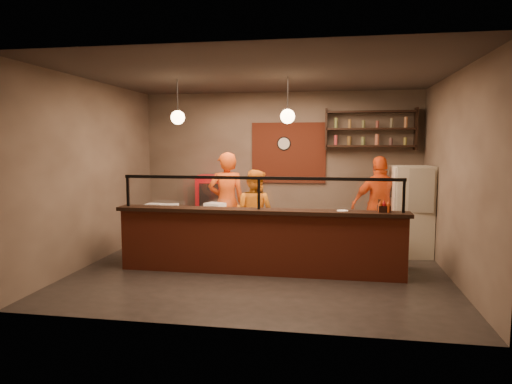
% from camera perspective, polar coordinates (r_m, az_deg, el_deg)
% --- Properties ---
extents(floor, '(6.00, 6.00, 0.00)m').
position_cam_1_polar(floor, '(7.79, 0.71, -9.59)').
color(floor, black).
rests_on(floor, ground).
extents(ceiling, '(6.00, 6.00, 0.00)m').
position_cam_1_polar(ceiling, '(7.58, 0.75, 14.40)').
color(ceiling, '#39312C').
rests_on(ceiling, wall_back).
extents(wall_back, '(6.00, 0.00, 6.00)m').
position_cam_1_polar(wall_back, '(9.99, 2.96, 3.20)').
color(wall_back, '#746455').
rests_on(wall_back, floor).
extents(wall_left, '(0.00, 5.00, 5.00)m').
position_cam_1_polar(wall_left, '(8.51, -19.66, 2.34)').
color(wall_left, '#746455').
rests_on(wall_left, floor).
extents(wall_right, '(0.00, 5.00, 5.00)m').
position_cam_1_polar(wall_right, '(7.65, 23.54, 1.80)').
color(wall_right, '#746455').
rests_on(wall_right, floor).
extents(wall_front, '(6.00, 0.00, 6.00)m').
position_cam_1_polar(wall_front, '(5.07, -3.66, 0.34)').
color(wall_front, '#746455').
rests_on(wall_front, floor).
extents(brick_patch, '(1.60, 0.04, 1.30)m').
position_cam_1_polar(brick_patch, '(9.93, 4.10, 4.90)').
color(brick_patch, maroon).
rests_on(brick_patch, wall_back).
extents(service_counter, '(4.60, 0.25, 1.00)m').
position_cam_1_polar(service_counter, '(7.38, 0.35, -6.47)').
color(service_counter, maroon).
rests_on(service_counter, floor).
extents(counter_ledge, '(4.70, 0.37, 0.06)m').
position_cam_1_polar(counter_ledge, '(7.28, 0.36, -2.40)').
color(counter_ledge, black).
rests_on(counter_ledge, service_counter).
extents(worktop_cabinet, '(4.60, 0.75, 0.85)m').
position_cam_1_polar(worktop_cabinet, '(7.88, 0.94, -6.22)').
color(worktop_cabinet, gray).
rests_on(worktop_cabinet, floor).
extents(worktop, '(4.60, 0.75, 0.05)m').
position_cam_1_polar(worktop, '(7.79, 0.95, -2.99)').
color(worktop, white).
rests_on(worktop, worktop_cabinet).
extents(sneeze_guard, '(4.50, 0.05, 0.52)m').
position_cam_1_polar(sneeze_guard, '(7.24, 0.36, 0.27)').
color(sneeze_guard, white).
rests_on(sneeze_guard, counter_ledge).
extents(wall_shelving, '(1.84, 0.28, 0.85)m').
position_cam_1_polar(wall_shelving, '(9.76, 14.11, 7.65)').
color(wall_shelving, black).
rests_on(wall_shelving, wall_back).
extents(wall_clock, '(0.30, 0.04, 0.30)m').
position_cam_1_polar(wall_clock, '(9.93, 3.52, 6.06)').
color(wall_clock, black).
rests_on(wall_clock, wall_back).
extents(pendant_left, '(0.24, 0.24, 0.77)m').
position_cam_1_polar(pendant_left, '(8.07, -9.75, 9.18)').
color(pendant_left, black).
rests_on(pendant_left, ceiling).
extents(pendant_right, '(0.24, 0.24, 0.77)m').
position_cam_1_polar(pendant_right, '(7.66, 3.97, 9.43)').
color(pendant_right, black).
rests_on(pendant_right, ceiling).
extents(cook_left, '(0.82, 0.67, 1.94)m').
position_cam_1_polar(cook_left, '(8.85, -3.69, -1.29)').
color(cook_left, '#DF5015').
rests_on(cook_left, floor).
extents(cook_mid, '(0.96, 0.86, 1.63)m').
position_cam_1_polar(cook_mid, '(8.47, -0.20, -2.68)').
color(cook_mid, orange).
rests_on(cook_mid, floor).
extents(cook_right, '(1.16, 0.67, 1.87)m').
position_cam_1_polar(cook_right, '(8.96, 15.26, -1.63)').
color(cook_right, '#E74F15').
rests_on(cook_right, floor).
extents(fridge, '(0.78, 0.73, 1.69)m').
position_cam_1_polar(fridge, '(8.98, 18.77, -2.29)').
color(fridge, beige).
rests_on(fridge, floor).
extents(red_cooler, '(0.61, 0.56, 1.42)m').
position_cam_1_polar(red_cooler, '(10.00, -5.44, -1.94)').
color(red_cooler, red).
rests_on(red_cooler, floor).
extents(pizza_dough, '(0.55, 0.55, 0.01)m').
position_cam_1_polar(pizza_dough, '(7.83, 5.51, -2.74)').
color(pizza_dough, beige).
rests_on(pizza_dough, worktop).
extents(prep_tub_a, '(0.28, 0.23, 0.14)m').
position_cam_1_polar(prep_tub_a, '(8.35, -12.57, -1.88)').
color(prep_tub_a, white).
rests_on(prep_tub_a, worktop).
extents(prep_tub_b, '(0.39, 0.35, 0.16)m').
position_cam_1_polar(prep_tub_b, '(8.09, -5.16, -1.93)').
color(prep_tub_b, silver).
rests_on(prep_tub_b, worktop).
extents(prep_tub_c, '(0.33, 0.28, 0.15)m').
position_cam_1_polar(prep_tub_c, '(8.12, -10.75, -2.03)').
color(prep_tub_c, silver).
rests_on(prep_tub_c, worktop).
extents(rolling_pin, '(0.33, 0.22, 0.06)m').
position_cam_1_polar(rolling_pin, '(8.09, -5.43, -2.29)').
color(rolling_pin, gold).
rests_on(rolling_pin, worktop).
extents(condiment_caddy, '(0.20, 0.16, 0.10)m').
position_cam_1_polar(condiment_caddy, '(7.25, 15.68, -2.03)').
color(condiment_caddy, black).
rests_on(condiment_caddy, counter_ledge).
extents(pepper_mill, '(0.05, 0.05, 0.19)m').
position_cam_1_polar(pepper_mill, '(7.23, 15.15, -1.66)').
color(pepper_mill, black).
rests_on(pepper_mill, counter_ledge).
extents(small_plate, '(0.19, 0.19, 0.01)m').
position_cam_1_polar(small_plate, '(7.20, 10.76, -2.31)').
color(small_plate, white).
rests_on(small_plate, counter_ledge).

